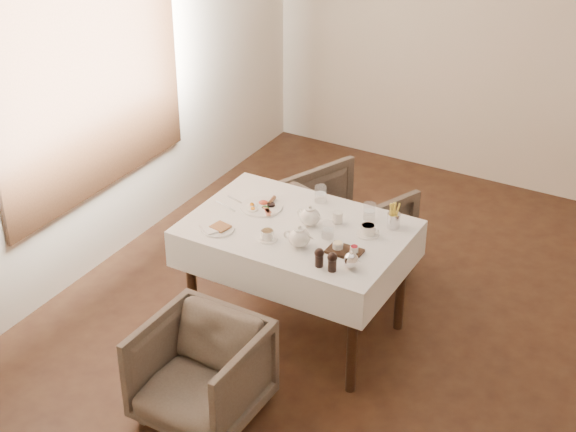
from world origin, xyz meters
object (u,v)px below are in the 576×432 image
(armchair_near, at_px, (201,373))
(armchair_far, at_px, (345,226))
(table, at_px, (297,243))
(breakfast_plate, at_px, (262,206))
(teapot_centre, at_px, (310,215))

(armchair_near, distance_m, armchair_far, 1.72)
(table, xyz_separation_m, armchair_far, (-0.07, 0.80, -0.31))
(breakfast_plate, xyz_separation_m, teapot_centre, (0.36, -0.04, 0.06))
(armchair_near, relative_size, breakfast_plate, 2.46)
(table, xyz_separation_m, breakfast_plate, (-0.30, 0.09, 0.13))
(breakfast_plate, distance_m, teapot_centre, 0.36)
(teapot_centre, bearing_deg, armchair_far, 103.21)
(table, bearing_deg, breakfast_plate, 162.73)
(armchair_near, height_order, teapot_centre, teapot_centre)
(armchair_far, height_order, breakfast_plate, breakfast_plate)
(table, relative_size, teapot_centre, 7.72)
(armchair_near, bearing_deg, teapot_centre, 82.78)
(armchair_far, distance_m, teapot_centre, 0.91)
(table, xyz_separation_m, teapot_centre, (0.06, 0.05, 0.18))
(armchair_far, distance_m, breakfast_plate, 0.86)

